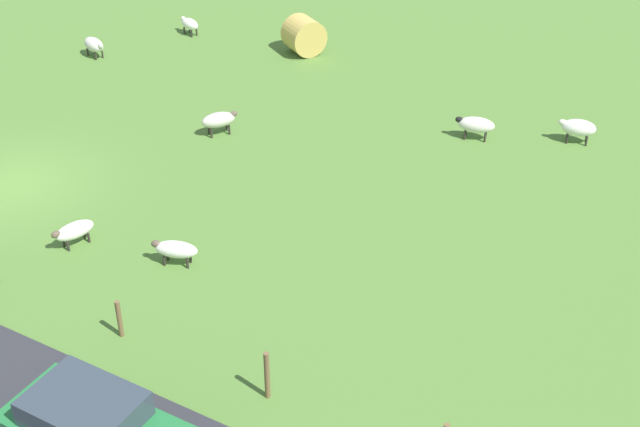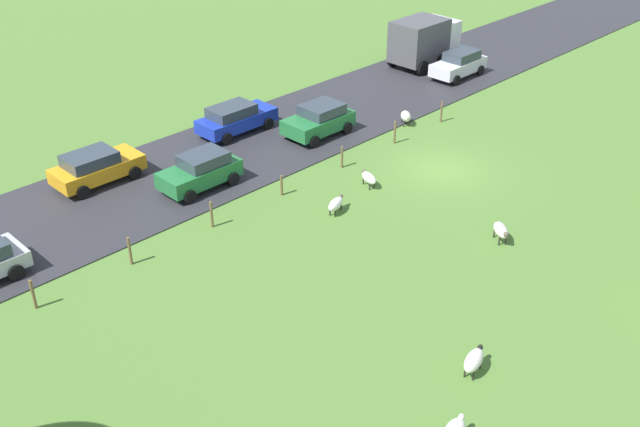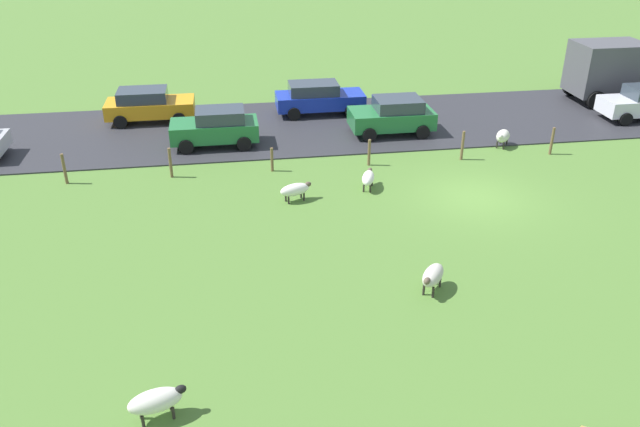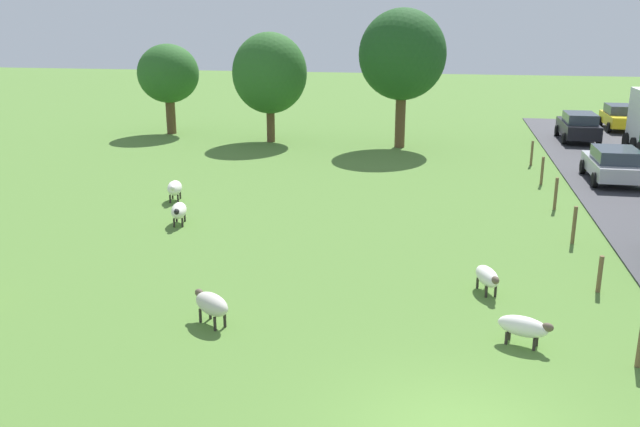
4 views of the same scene
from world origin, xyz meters
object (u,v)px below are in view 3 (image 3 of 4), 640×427
car_7 (318,98)px  sheep_4 (156,401)px  sheep_5 (368,178)px  truck_1 (616,69)px  sheep_7 (503,136)px  car_1 (216,127)px  sheep_6 (433,276)px  car_3 (393,115)px  car_0 (148,105)px  sheep_1 (295,190)px

car_7 → sheep_4: bearing=161.9°
sheep_4 → sheep_5: (10.99, -7.16, -0.05)m
truck_1 → sheep_7: bearing=123.1°
car_1 → sheep_6: bearing=-154.5°
sheep_7 → car_7: car_7 is taller
car_1 → car_7: car_1 is taller
car_3 → sheep_6: bearing=170.4°
sheep_4 → car_0: bearing=5.1°
car_0 → sheep_4: bearing=-174.9°
car_7 → sheep_5: bearing=-176.7°
sheep_1 → car_0: size_ratio=0.30×
sheep_7 → sheep_6: bearing=147.9°
sheep_7 → truck_1: (5.58, -8.56, 1.25)m
car_7 → sheep_1: bearing=166.6°
sheep_6 → sheep_4: bearing=117.4°
sheep_1 → car_1: size_ratio=0.33×
sheep_1 → car_1: car_1 is taller
sheep_5 → car_7: bearing=3.3°
sheep_1 → sheep_6: (-6.50, -3.18, 0.07)m
sheep_4 → sheep_5: 13.12m
sheep_7 → truck_1: truck_1 is taller
sheep_7 → sheep_5: bearing=116.3°
truck_1 → car_0: truck_1 is taller
sheep_1 → sheep_7: sheep_7 is taller
sheep_1 → car_3: size_ratio=0.33×
sheep_1 → car_7: size_ratio=0.29×
car_1 → car_7: (3.77, -5.18, -0.03)m
car_1 → car_3: bearing=-87.4°
sheep_4 → sheep_1: bearing=-22.4°
sheep_6 → truck_1: bearing=-43.3°
car_3 → car_7: (3.41, 3.01, -0.03)m
sheep_5 → car_3: size_ratio=0.32×
sheep_5 → truck_1: bearing=-59.8°
sheep_7 → car_0: 16.96m
sheep_4 → truck_1: size_ratio=0.28×
sheep_5 → car_0: car_0 is taller
truck_1 → car_1: size_ratio=1.24×
sheep_6 → car_1: bearing=25.5°
sheep_4 → sheep_7: (14.41, -14.07, 0.01)m
sheep_4 → car_1: (16.46, -1.44, 0.41)m
car_0 → sheep_6: bearing=-150.7°
sheep_5 → sheep_7: sheep_7 is taller
sheep_4 → car_7: size_ratio=0.30×
sheep_7 → car_3: size_ratio=0.28×
sheep_7 → car_7: 9.46m
sheep_4 → car_0: (20.34, 1.81, 0.38)m
sheep_4 → car_7: car_7 is taller
car_1 → car_7: size_ratio=0.86×
sheep_5 → truck_1: size_ratio=0.26×
sheep_1 → sheep_5: bearing=-77.5°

